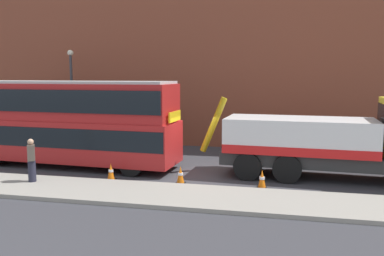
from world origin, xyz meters
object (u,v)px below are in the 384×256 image
Objects in this scene: double_decker_bus at (65,120)px; pedestrian_onlooker at (31,161)px; traffic_cone_near_bus at (111,172)px; street_lamp at (72,89)px; recovery_tow_truck at (344,138)px; traffic_cone_near_truck at (262,179)px; traffic_cone_midway at (181,175)px.

double_decker_bus reaches higher than pedestrian_onlooker.
street_lamp reaches higher than traffic_cone_near_bus.
recovery_tow_truck is 14.18× the size of traffic_cone_near_truck.
pedestrian_onlooker is at bearing -170.24° from traffic_cone_near_truck.
double_decker_bus is 6.76m from traffic_cone_midway.
double_decker_bus is at bearing 68.15° from pedestrian_onlooker.
street_lamp is at bearing 164.73° from recovery_tow_truck.
double_decker_bus is at bearing 168.15° from traffic_cone_near_truck.
traffic_cone_near_bus is at bearing -178.86° from traffic_cone_near_truck.
double_decker_bus is 1.91× the size of street_lamp.
double_decker_bus is 6.52× the size of pedestrian_onlooker.
traffic_cone_near_truck is (6.18, 0.12, 0.00)m from traffic_cone_near_bus.
traffic_cone_near_truck is (8.90, 1.53, -0.64)m from pedestrian_onlooker.
recovery_tow_truck is 1.75× the size of street_lamp.
pedestrian_onlooker is 2.38× the size of traffic_cone_near_bus.
recovery_tow_truck is at bearing 31.30° from traffic_cone_near_truck.
pedestrian_onlooker reaches higher than traffic_cone_near_truck.
traffic_cone_midway is at bearing -179.52° from traffic_cone_near_truck.
traffic_cone_midway is (6.17, -2.00, -1.89)m from double_decker_bus.
street_lamp reaches higher than traffic_cone_near_truck.
pedestrian_onlooker is 5.90m from traffic_cone_midway.
traffic_cone_near_truck is at bearing -145.06° from recovery_tow_truck.
traffic_cone_near_truck is at bearing 1.14° from traffic_cone_near_bus.
traffic_cone_near_truck is at bearing -20.31° from pedestrian_onlooker.
recovery_tow_truck is 14.18× the size of traffic_cone_midway.
double_decker_bus reaches higher than traffic_cone_near_truck.
double_decker_bus is at bearing 146.96° from traffic_cone_near_bus.
recovery_tow_truck is at bearing 17.05° from traffic_cone_midway.
traffic_cone_near_bus is (-9.37, -2.07, -1.42)m from recovery_tow_truck.
recovery_tow_truck is 5.97× the size of pedestrian_onlooker.
recovery_tow_truck is at bearing -18.91° from street_lamp.
traffic_cone_near_bus is at bearing -178.13° from traffic_cone_midway.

